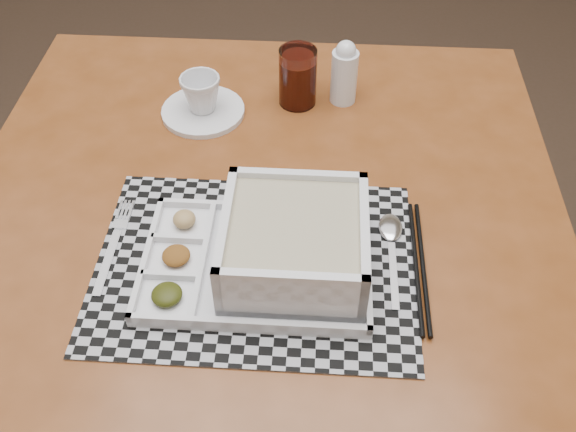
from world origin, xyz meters
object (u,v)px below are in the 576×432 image
object	(u,v)px
serving_tray	(284,249)
dining_table	(262,235)
cup	(201,94)
juice_glass	(298,79)
creamer_bottle	(344,73)

from	to	relation	value
serving_tray	dining_table	bearing A→B (deg)	110.74
cup	serving_tray	bearing A→B (deg)	-67.38
dining_table	serving_tray	bearing A→B (deg)	-69.26
cup	juice_glass	distance (m)	0.17
juice_glass	creamer_bottle	world-z (taller)	creamer_bottle
dining_table	creamer_bottle	world-z (taller)	creamer_bottle
dining_table	creamer_bottle	distance (m)	0.34
dining_table	juice_glass	xyz separation A→B (m)	(0.04, 0.27, 0.12)
cup	juice_glass	xyz separation A→B (m)	(0.17, 0.05, 0.01)
serving_tray	creamer_bottle	bearing A→B (deg)	79.82
dining_table	juice_glass	world-z (taller)	juice_glass
creamer_bottle	dining_table	bearing A→B (deg)	-113.18
cup	dining_table	bearing A→B (deg)	-64.06
juice_glass	creamer_bottle	xyz separation A→B (m)	(0.08, 0.01, 0.01)
juice_glass	serving_tray	bearing A→B (deg)	-88.64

